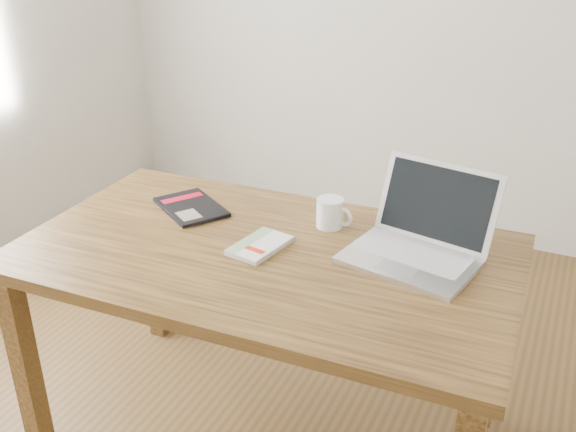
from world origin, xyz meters
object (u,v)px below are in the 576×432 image
at_px(desk, 266,275).
at_px(black_guidebook, 191,207).
at_px(white_guidebook, 260,246).
at_px(laptop, 419,240).
at_px(coffee_mug, 331,213).

distance_m(desk, black_guidebook, 0.42).
height_order(white_guidebook, laptop, laptop).
height_order(white_guidebook, coffee_mug, coffee_mug).
relative_size(laptop, coffee_mug, 3.36).
bearing_deg(white_guidebook, laptop, 29.20).
height_order(black_guidebook, laptop, laptop).
xyz_separation_m(desk, white_guidebook, (-0.02, 0.00, 0.10)).
relative_size(white_guidebook, coffee_mug, 1.69).
xyz_separation_m(white_guidebook, black_guidebook, (-0.36, 0.16, -0.00)).
xyz_separation_m(desk, black_guidebook, (-0.38, 0.16, 0.10)).
bearing_deg(laptop, coffee_mug, 177.93).
relative_size(black_guidebook, coffee_mug, 2.47).
bearing_deg(white_guidebook, coffee_mug, 68.81).
height_order(black_guidebook, coffee_mug, coffee_mug).
distance_m(laptop, coffee_mug, 0.32).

